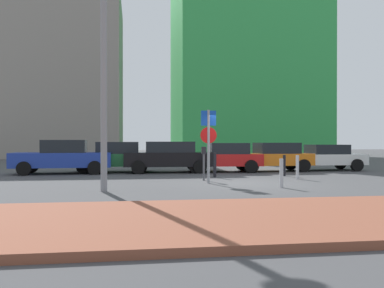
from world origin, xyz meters
The scene contains 17 objects.
ground_plane centered at (0.00, 0.00, 0.00)m, with size 120.00×120.00×0.00m, color #424244.
sidewalk_brick centered at (0.00, -7.11, 0.07)m, with size 40.00×4.33×0.14m, color brown.
parked_car_blue centered at (-7.32, 5.42, 0.81)m, with size 4.61×2.09×1.61m.
parked_car_green centered at (-4.93, 6.06, 0.78)m, with size 4.00×1.93×1.51m.
parked_car_black centered at (-2.27, 5.48, 0.80)m, with size 4.33×1.96×1.53m.
parked_car_red centered at (0.48, 5.51, 0.75)m, with size 4.10×2.14×1.46m.
parked_car_orange centered at (3.15, 5.63, 0.77)m, with size 4.00×2.04×1.47m.
parked_car_white centered at (5.99, 5.74, 0.71)m, with size 4.21×2.03×1.37m.
parking_sign_post centered at (-1.27, 0.09, 1.69)m, with size 0.60×0.10×2.69m.
parking_meter centered at (-1.26, 1.17, 0.86)m, with size 0.18×0.14×1.33m.
street_lamp centered at (-4.88, -1.87, 4.14)m, with size 0.70×0.36×7.04m.
traffic_bollard_near centered at (0.87, -1.64, 0.48)m, with size 0.13×0.13×0.96m, color #B7B7BC.
traffic_bollard_mid centered at (2.63, 2.68, 0.47)m, with size 0.12×0.12×0.94m, color black.
traffic_bollard_far centered at (2.62, 1.21, 0.49)m, with size 0.13×0.13×0.97m, color #B7B7BC.
traffic_bollard_edge centered at (-0.55, 2.51, 0.53)m, with size 0.13×0.13×1.06m, color black.
building_colorful_midrise centered at (8.02, 28.70, 14.16)m, with size 15.13×12.33×28.32m, color green.
building_under_construction centered at (-12.35, 28.66, 8.09)m, with size 14.13×13.01×16.18m, color gray.
Camera 1 is at (-3.97, -14.53, 1.53)m, focal length 38.00 mm.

